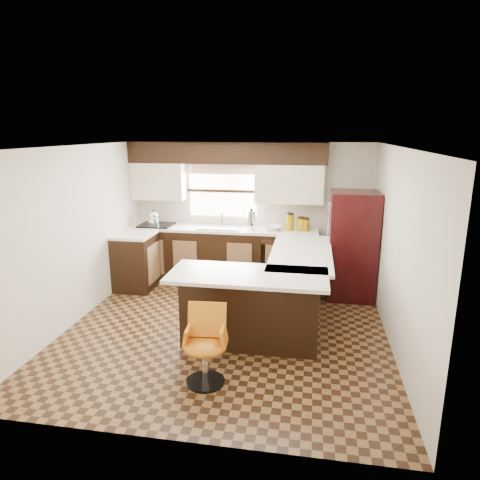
% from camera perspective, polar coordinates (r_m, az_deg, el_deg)
% --- Properties ---
extents(floor, '(4.40, 4.40, 0.00)m').
position_cam_1_polar(floor, '(5.91, -1.79, -11.62)').
color(floor, '#49301A').
rests_on(floor, ground).
extents(ceiling, '(4.40, 4.40, 0.00)m').
position_cam_1_polar(ceiling, '(5.31, -2.00, 12.33)').
color(ceiling, silver).
rests_on(ceiling, wall_back).
extents(wall_back, '(4.40, 0.00, 4.40)m').
position_cam_1_polar(wall_back, '(7.60, 1.44, 3.88)').
color(wall_back, beige).
rests_on(wall_back, floor).
extents(wall_front, '(4.40, 0.00, 4.40)m').
position_cam_1_polar(wall_front, '(3.48, -9.26, -9.45)').
color(wall_front, beige).
rests_on(wall_front, floor).
extents(wall_left, '(0.00, 4.40, 4.40)m').
position_cam_1_polar(wall_left, '(6.25, -21.12, 0.55)').
color(wall_left, beige).
rests_on(wall_left, floor).
extents(wall_right, '(0.00, 4.40, 4.40)m').
position_cam_1_polar(wall_right, '(5.48, 20.18, -1.22)').
color(wall_right, beige).
rests_on(wall_right, floor).
extents(base_cab_back, '(3.30, 0.60, 0.90)m').
position_cam_1_polar(base_cab_back, '(7.57, -2.30, -2.02)').
color(base_cab_back, black).
rests_on(base_cab_back, floor).
extents(base_cab_left, '(0.60, 0.70, 0.90)m').
position_cam_1_polar(base_cab_left, '(7.38, -13.70, -2.88)').
color(base_cab_left, black).
rests_on(base_cab_left, floor).
extents(counter_back, '(3.30, 0.60, 0.04)m').
position_cam_1_polar(counter_back, '(7.45, -2.34, 1.47)').
color(counter_back, silver).
rests_on(counter_back, base_cab_back).
extents(counter_left, '(0.60, 0.70, 0.04)m').
position_cam_1_polar(counter_left, '(7.25, -13.92, 0.69)').
color(counter_left, silver).
rests_on(counter_left, base_cab_left).
extents(soffit, '(3.40, 0.35, 0.36)m').
position_cam_1_polar(soffit, '(7.38, -1.85, 11.54)').
color(soffit, black).
rests_on(soffit, wall_back).
extents(upper_cab_left, '(0.94, 0.35, 0.64)m').
position_cam_1_polar(upper_cab_left, '(7.76, -10.77, 7.73)').
color(upper_cab_left, beige).
rests_on(upper_cab_left, wall_back).
extents(upper_cab_right, '(1.14, 0.35, 0.64)m').
position_cam_1_polar(upper_cab_right, '(7.28, 6.60, 7.46)').
color(upper_cab_right, beige).
rests_on(upper_cab_right, wall_back).
extents(window_pane, '(1.20, 0.02, 0.90)m').
position_cam_1_polar(window_pane, '(7.61, -2.32, 6.56)').
color(window_pane, white).
rests_on(window_pane, wall_back).
extents(valance, '(1.30, 0.06, 0.18)m').
position_cam_1_polar(valance, '(7.53, -2.41, 9.45)').
color(valance, '#D19B93').
rests_on(valance, wall_back).
extents(sink, '(0.75, 0.45, 0.03)m').
position_cam_1_polar(sink, '(7.43, -2.75, 1.73)').
color(sink, '#B2B2B7').
rests_on(sink, counter_back).
extents(dishwasher, '(0.58, 0.03, 0.78)m').
position_cam_1_polar(dishwasher, '(7.17, 5.08, -3.19)').
color(dishwasher, black).
rests_on(dishwasher, floor).
extents(cooktop, '(0.58, 0.50, 0.02)m').
position_cam_1_polar(cooktop, '(7.76, -11.08, 1.99)').
color(cooktop, black).
rests_on(cooktop, counter_back).
extents(peninsula_long, '(0.60, 1.95, 0.90)m').
position_cam_1_polar(peninsula_long, '(6.21, 7.55, -5.90)').
color(peninsula_long, black).
rests_on(peninsula_long, floor).
extents(peninsula_return, '(1.65, 0.60, 0.90)m').
position_cam_1_polar(peninsula_return, '(5.35, 1.41, -9.22)').
color(peninsula_return, black).
rests_on(peninsula_return, floor).
extents(counter_pen_long, '(0.84, 1.95, 0.04)m').
position_cam_1_polar(counter_pen_long, '(6.06, 8.17, -1.73)').
color(counter_pen_long, silver).
rests_on(counter_pen_long, peninsula_long).
extents(counter_pen_return, '(1.89, 0.84, 0.04)m').
position_cam_1_polar(counter_pen_return, '(5.09, 1.07, -4.73)').
color(counter_pen_return, silver).
rests_on(counter_pen_return, peninsula_return).
extents(refrigerator, '(0.73, 0.70, 1.69)m').
position_cam_1_polar(refrigerator, '(6.91, 14.74, -0.70)').
color(refrigerator, black).
rests_on(refrigerator, floor).
extents(bar_chair, '(0.48, 0.48, 0.84)m').
position_cam_1_polar(bar_chair, '(4.58, -4.71, -14.02)').
color(bar_chair, orange).
rests_on(bar_chair, floor).
extents(kettle, '(0.20, 0.20, 0.27)m').
position_cam_1_polar(kettle, '(7.74, -11.46, 3.05)').
color(kettle, silver).
rests_on(kettle, cooktop).
extents(percolator, '(0.14, 0.14, 0.32)m').
position_cam_1_polar(percolator, '(7.32, 1.52, 2.70)').
color(percolator, silver).
rests_on(percolator, counter_back).
extents(mixing_bowl, '(0.36, 0.36, 0.07)m').
position_cam_1_polar(mixing_bowl, '(7.31, 4.47, 1.64)').
color(mixing_bowl, white).
rests_on(mixing_bowl, counter_back).
extents(canister_large, '(0.13, 0.13, 0.27)m').
position_cam_1_polar(canister_large, '(7.28, 6.67, 2.35)').
color(canister_large, '#9A7104').
rests_on(canister_large, counter_back).
extents(canister_med, '(0.14, 0.14, 0.21)m').
position_cam_1_polar(canister_med, '(7.28, 8.14, 2.05)').
color(canister_med, '#9A7104').
rests_on(canister_med, counter_back).
extents(canister_small, '(0.14, 0.14, 0.20)m').
position_cam_1_polar(canister_small, '(7.28, 8.72, 1.98)').
color(canister_small, '#9A7104').
rests_on(canister_small, counter_back).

